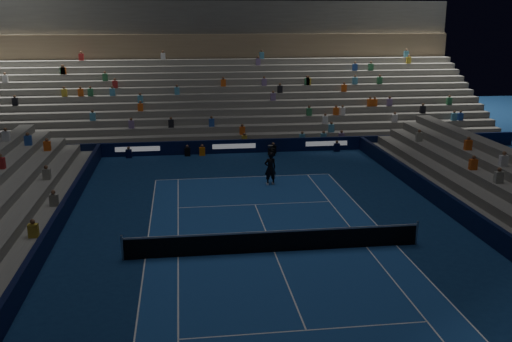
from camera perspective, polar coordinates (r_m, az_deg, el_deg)
name	(u,v)px	position (r m, az deg, el deg)	size (l,w,h in m)	color
ground	(274,252)	(24.80, 1.84, -8.11)	(90.00, 90.00, 0.00)	#0D2650
court_surface	(274,252)	(24.80, 1.84, -8.10)	(10.97, 23.77, 0.01)	navy
sponsor_barrier_far	(234,146)	(42.17, -2.23, 2.48)	(44.00, 0.25, 1.00)	black
sponsor_barrier_east	(487,230)	(27.79, 22.09, -5.54)	(0.25, 37.00, 1.00)	black
sponsor_barrier_west	(40,253)	(25.03, -20.85, -7.70)	(0.25, 37.00, 1.00)	black
grandstand_main	(224,91)	(50.90, -3.27, 7.97)	(44.00, 15.20, 11.20)	slate
tennis_net	(274,241)	(24.60, 1.85, -7.03)	(12.90, 0.10, 1.10)	#B2B2B7
tennis_player	(270,168)	(34.10, 1.44, 0.28)	(0.74, 0.49, 2.03)	black
broadcast_camera	(272,152)	(41.45, 1.57, 1.95)	(0.49, 0.89, 0.53)	black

